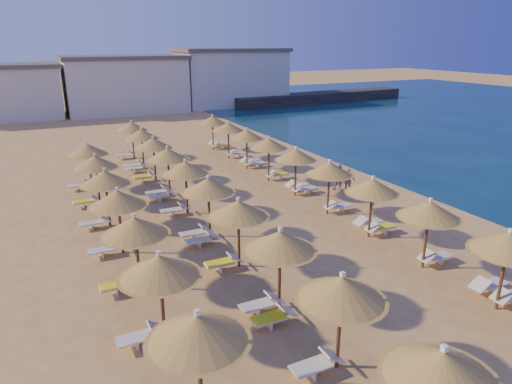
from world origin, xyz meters
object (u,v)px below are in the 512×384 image
parasol_row_east (330,169)px  beachgoer_b (339,178)px  jetty (320,97)px  beachgoer_a (372,196)px  beachgoer_c (348,181)px  parasol_row_west (208,187)px

parasol_row_east → beachgoer_b: parasol_row_east is taller
jetty → beachgoer_b: 44.46m
parasol_row_east → beachgoer_a: bearing=-12.1°
parasol_row_east → beachgoer_b: (3.02, 3.14, -1.69)m
parasol_row_east → beachgoer_c: size_ratio=22.96×
beachgoer_b → beachgoer_c: size_ratio=1.04×
parasol_row_west → beachgoer_b: size_ratio=22.10×
jetty → parasol_row_east: size_ratio=0.80×
parasol_row_east → parasol_row_west: (-6.89, 0.00, 0.00)m
jetty → beachgoer_a: bearing=-124.7°
jetty → parasol_row_west: 52.86m
beachgoer_b → jetty: bearing=105.2°
jetty → beachgoer_a: beachgoer_a is taller
jetty → beachgoer_c: bearing=-126.0°
beachgoer_b → beachgoer_a: bearing=-49.2°
parasol_row_east → beachgoer_c: (3.06, 2.31, -1.72)m
beachgoer_c → jetty: bearing=98.2°
parasol_row_east → beachgoer_b: bearing=46.1°
jetty → parasol_row_east: (-26.75, -40.74, 1.79)m
parasol_row_east → beachgoer_c: parasol_row_east is taller
jetty → beachgoer_b: (-23.72, -37.60, 0.10)m
beachgoer_b → beachgoer_a: (-0.43, -3.70, -0.04)m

